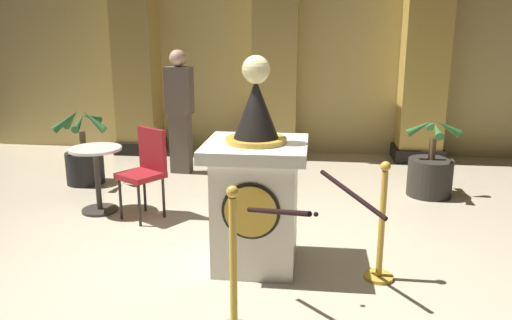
{
  "coord_description": "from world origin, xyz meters",
  "views": [
    {
      "loc": [
        0.63,
        -4.01,
        1.98
      ],
      "look_at": [
        0.16,
        0.02,
        0.93
      ],
      "focal_mm": 35.72,
      "sensor_mm": 36.0,
      "label": 1
    }
  ],
  "objects_px": {
    "potted_palm_left": "(84,160)",
    "potted_palm_right": "(430,173)",
    "stanchion_near": "(234,283)",
    "cafe_table": "(97,171)",
    "stanchion_far": "(381,240)",
    "pedestal_clock": "(256,189)",
    "bystander_guest": "(180,109)",
    "cafe_chair_red": "(146,165)"
  },
  "relations": [
    {
      "from": "bystander_guest",
      "to": "cafe_chair_red",
      "type": "xyz_separation_m",
      "value": [
        0.09,
        -1.76,
        -0.34
      ]
    },
    {
      "from": "pedestal_clock",
      "to": "cafe_table",
      "type": "bearing_deg",
      "value": 149.74
    },
    {
      "from": "pedestal_clock",
      "to": "stanchion_near",
      "type": "bearing_deg",
      "value": -91.4
    },
    {
      "from": "potted_palm_left",
      "to": "bystander_guest",
      "type": "relative_size",
      "value": 0.59
    },
    {
      "from": "potted_palm_right",
      "to": "cafe_chair_red",
      "type": "height_order",
      "value": "potted_palm_right"
    },
    {
      "from": "pedestal_clock",
      "to": "cafe_table",
      "type": "xyz_separation_m",
      "value": [
        -1.89,
        1.1,
        -0.21
      ]
    },
    {
      "from": "stanchion_far",
      "to": "potted_palm_left",
      "type": "height_order",
      "value": "potted_palm_left"
    },
    {
      "from": "stanchion_near",
      "to": "potted_palm_right",
      "type": "relative_size",
      "value": 1.07
    },
    {
      "from": "stanchion_near",
      "to": "potted_palm_left",
      "type": "bearing_deg",
      "value": 128.28
    },
    {
      "from": "cafe_table",
      "to": "cafe_chair_red",
      "type": "height_order",
      "value": "cafe_chair_red"
    },
    {
      "from": "stanchion_near",
      "to": "potted_palm_right",
      "type": "bearing_deg",
      "value": 58.87
    },
    {
      "from": "stanchion_near",
      "to": "cafe_table",
      "type": "xyz_separation_m",
      "value": [
        -1.86,
        2.14,
        0.11
      ]
    },
    {
      "from": "pedestal_clock",
      "to": "stanchion_near",
      "type": "relative_size",
      "value": 1.72
    },
    {
      "from": "potted_palm_left",
      "to": "bystander_guest",
      "type": "distance_m",
      "value": 1.44
    },
    {
      "from": "pedestal_clock",
      "to": "stanchion_far",
      "type": "distance_m",
      "value": 1.09
    },
    {
      "from": "stanchion_far",
      "to": "bystander_guest",
      "type": "distance_m",
      "value": 3.84
    },
    {
      "from": "stanchion_far",
      "to": "potted_palm_right",
      "type": "distance_m",
      "value": 2.43
    },
    {
      "from": "potted_palm_right",
      "to": "cafe_table",
      "type": "height_order",
      "value": "potted_palm_right"
    },
    {
      "from": "stanchion_far",
      "to": "cafe_table",
      "type": "height_order",
      "value": "stanchion_far"
    },
    {
      "from": "stanchion_near",
      "to": "pedestal_clock",
      "type": "bearing_deg",
      "value": 88.6
    },
    {
      "from": "stanchion_near",
      "to": "cafe_chair_red",
      "type": "height_order",
      "value": "stanchion_near"
    },
    {
      "from": "stanchion_near",
      "to": "cafe_table",
      "type": "relative_size",
      "value": 1.41
    },
    {
      "from": "stanchion_far",
      "to": "cafe_table",
      "type": "xyz_separation_m",
      "value": [
        -2.91,
        1.25,
        0.12
      ]
    },
    {
      "from": "pedestal_clock",
      "to": "potted_palm_left",
      "type": "xyz_separation_m",
      "value": [
        -2.51,
        2.12,
        -0.37
      ]
    },
    {
      "from": "potted_palm_left",
      "to": "potted_palm_right",
      "type": "relative_size",
      "value": 1.05
    },
    {
      "from": "stanchion_near",
      "to": "potted_palm_left",
      "type": "relative_size",
      "value": 1.02
    },
    {
      "from": "bystander_guest",
      "to": "cafe_table",
      "type": "height_order",
      "value": "bystander_guest"
    },
    {
      "from": "cafe_chair_red",
      "to": "potted_palm_left",
      "type": "bearing_deg",
      "value": 137.89
    },
    {
      "from": "stanchion_near",
      "to": "bystander_guest",
      "type": "bearing_deg",
      "value": 109.66
    },
    {
      "from": "stanchion_far",
      "to": "cafe_chair_red",
      "type": "distance_m",
      "value": 2.61
    },
    {
      "from": "potted_palm_right",
      "to": "cafe_chair_red",
      "type": "relative_size",
      "value": 1.01
    },
    {
      "from": "bystander_guest",
      "to": "potted_palm_right",
      "type": "bearing_deg",
      "value": -11.38
    },
    {
      "from": "pedestal_clock",
      "to": "bystander_guest",
      "type": "height_order",
      "value": "pedestal_clock"
    },
    {
      "from": "pedestal_clock",
      "to": "cafe_table",
      "type": "height_order",
      "value": "pedestal_clock"
    },
    {
      "from": "stanchion_near",
      "to": "bystander_guest",
      "type": "relative_size",
      "value": 0.6
    },
    {
      "from": "potted_palm_left",
      "to": "bystander_guest",
      "type": "xyz_separation_m",
      "value": [
        1.13,
        0.66,
        0.6
      ]
    },
    {
      "from": "potted_palm_left",
      "to": "cafe_chair_red",
      "type": "bearing_deg",
      "value": -42.11
    },
    {
      "from": "stanchion_near",
      "to": "stanchion_far",
      "type": "xyz_separation_m",
      "value": [
        1.05,
        0.89,
        -0.02
      ]
    },
    {
      "from": "potted_palm_left",
      "to": "potted_palm_right",
      "type": "bearing_deg",
      "value": 0.02
    },
    {
      "from": "bystander_guest",
      "to": "cafe_table",
      "type": "relative_size",
      "value": 2.34
    },
    {
      "from": "pedestal_clock",
      "to": "cafe_chair_red",
      "type": "bearing_deg",
      "value": 141.94
    },
    {
      "from": "potted_palm_right",
      "to": "stanchion_near",
      "type": "bearing_deg",
      "value": -121.13
    }
  ]
}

